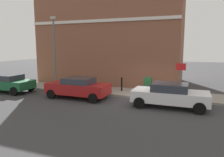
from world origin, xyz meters
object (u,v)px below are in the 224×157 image
object	(u,v)px
car_white	(170,95)
utility_cabinet	(148,86)
street_sign	(181,75)
car_red	(78,87)
bollard_near_cabinet	(122,84)
car_green	(6,83)
lamppost	(54,49)
bollard_far_kerb	(93,85)

from	to	relation	value
car_white	utility_cabinet	size ratio (longest dim) A/B	3.71
car_white	street_sign	distance (m)	2.07
car_red	bollard_near_cabinet	xyz separation A→B (m)	(2.62, -2.26, -0.04)
car_green	street_sign	world-z (taller)	street_sign
car_red	car_green	size ratio (longest dim) A/B	0.98
street_sign	lamppost	size ratio (longest dim) A/B	0.40
car_red	bollard_near_cabinet	size ratio (longest dim) A/B	4.12
car_green	street_sign	size ratio (longest dim) A/B	1.89
utility_cabinet	lamppost	size ratio (longest dim) A/B	0.20
car_green	bollard_near_cabinet	distance (m)	8.91
car_red	street_sign	bearing A→B (deg)	-163.77
car_green	lamppost	xyz separation A→B (m)	(2.57, -2.71, 2.58)
street_sign	utility_cabinet	bearing A→B (deg)	70.04
car_white	car_green	distance (m)	12.23
car_white	bollard_near_cabinet	xyz separation A→B (m)	(2.70, 3.76, -0.03)
car_red	lamppost	xyz separation A→B (m)	(2.42, 3.50, 2.56)
utility_cabinet	street_sign	distance (m)	2.58
bollard_near_cabinet	lamppost	bearing A→B (deg)	92.01
car_red	utility_cabinet	distance (m)	4.94
car_green	lamppost	world-z (taller)	lamppost
bollard_near_cabinet	bollard_far_kerb	size ratio (longest dim) A/B	1.00
car_white	car_green	bearing A→B (deg)	0.84
utility_cabinet	car_red	bearing A→B (deg)	120.70
car_green	lamppost	size ratio (longest dim) A/B	0.76
bollard_far_kerb	street_sign	xyz separation A→B (m)	(0.24, -6.09, 0.96)
street_sign	car_white	bearing A→B (deg)	165.39
car_red	utility_cabinet	xyz separation A→B (m)	(2.52, -4.25, -0.06)
bollard_near_cabinet	bollard_far_kerb	distance (m)	2.19
car_red	bollard_near_cabinet	world-z (taller)	car_red
car_green	bollard_near_cabinet	world-z (taller)	car_green
lamppost	car_green	bearing A→B (deg)	133.47
street_sign	car_red	bearing A→B (deg)	104.75
utility_cabinet	street_sign	world-z (taller)	street_sign
street_sign	lamppost	bearing A→B (deg)	85.93
car_green	street_sign	bearing A→B (deg)	-172.95
car_white	car_red	world-z (taller)	car_red
car_green	street_sign	xyz separation A→B (m)	(1.86, -12.70, 0.94)
car_green	car_white	bearing A→B (deg)	179.06
bollard_far_kerb	lamppost	size ratio (longest dim) A/B	0.18
utility_cabinet	bollard_far_kerb	size ratio (longest dim) A/B	1.11
utility_cabinet	bollard_near_cabinet	bearing A→B (deg)	87.12
bollard_near_cabinet	utility_cabinet	bearing A→B (deg)	-92.88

